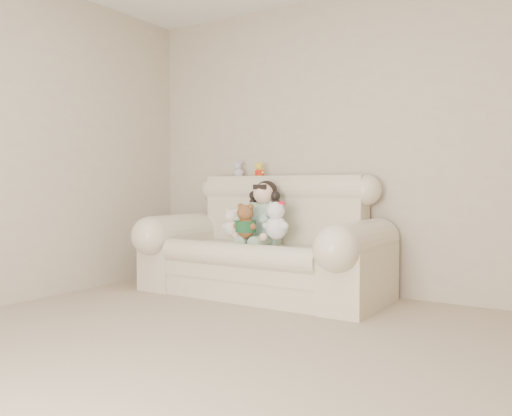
% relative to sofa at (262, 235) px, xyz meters
% --- Properties ---
extents(floor, '(5.00, 5.00, 0.00)m').
position_rel_sofa_xyz_m(floor, '(0.77, -2.00, -0.52)').
color(floor, tan).
rests_on(floor, ground).
extents(wall_back, '(4.50, 0.00, 4.50)m').
position_rel_sofa_xyz_m(wall_back, '(0.77, 0.50, 0.78)').
color(wall_back, tan).
rests_on(wall_back, ground).
extents(sofa, '(2.10, 0.95, 1.03)m').
position_rel_sofa_xyz_m(sofa, '(0.00, 0.00, 0.00)').
color(sofa, beige).
rests_on(sofa, floor).
extents(seated_child, '(0.41, 0.47, 0.57)m').
position_rel_sofa_xyz_m(seated_child, '(-0.03, 0.08, 0.19)').
color(seated_child, '#2C744C').
rests_on(seated_child, sofa).
extents(brown_teddy, '(0.27, 0.24, 0.34)m').
position_rel_sofa_xyz_m(brown_teddy, '(-0.06, -0.17, 0.16)').
color(brown_teddy, brown).
rests_on(brown_teddy, sofa).
extents(white_cat, '(0.25, 0.20, 0.37)m').
position_rel_sofa_xyz_m(white_cat, '(0.19, -0.09, 0.17)').
color(white_cat, white).
rests_on(white_cat, sofa).
extents(cream_teddy, '(0.20, 0.17, 0.28)m').
position_rel_sofa_xyz_m(cream_teddy, '(-0.23, -0.12, 0.13)').
color(cream_teddy, beige).
rests_on(cream_teddy, sofa).
extents(yellow_mini_bear, '(0.11, 0.08, 0.17)m').
position_rel_sofa_xyz_m(yellow_mini_bear, '(-0.24, 0.34, 0.58)').
color(yellow_mini_bear, yellow).
rests_on(yellow_mini_bear, sofa).
extents(grey_mini_plush, '(0.13, 0.11, 0.19)m').
position_rel_sofa_xyz_m(grey_mini_plush, '(-0.51, 0.39, 0.59)').
color(grey_mini_plush, '#B3B3BA').
rests_on(grey_mini_plush, sofa).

